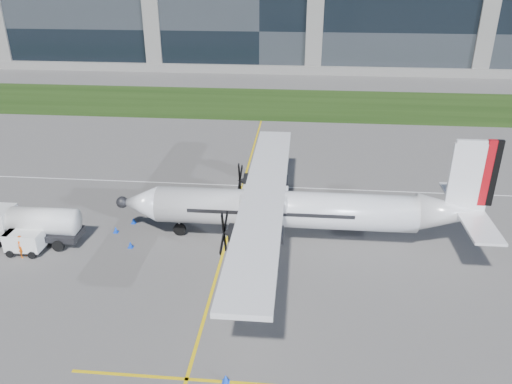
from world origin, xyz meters
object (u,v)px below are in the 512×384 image
Objects in this scene: safety_cone_fwd at (116,230)px; safety_cone_nose_port at (130,244)px; baggage_tug at (25,242)px; safety_cone_portwing at (226,379)px; fuel_tanker_truck at (25,225)px; turboprop_aircraft at (299,190)px; safety_cone_stbdwing at (280,166)px; safety_cone_nose_stbd at (133,221)px; ground_crew_person at (22,245)px.

safety_cone_fwd is 1.00× the size of safety_cone_nose_port.
baggage_tug is 19.49m from safety_cone_portwing.
fuel_tanker_truck is at bearing 143.84° from safety_cone_portwing.
turboprop_aircraft reaches higher than safety_cone_stbdwing.
safety_cone_fwd is at bearing 131.84° from safety_cone_nose_port.
safety_cone_fwd and safety_cone_stbdwing have the same top height.
safety_cone_stbdwing is (11.10, 12.82, 0.00)m from safety_cone_nose_stbd.
safety_cone_portwing is at bearing -53.90° from safety_cone_nose_port.
ground_crew_person is at bearing -78.17° from baggage_tug.
safety_cone_nose_port is (7.95, -0.11, -1.16)m from fuel_tanker_truck.
turboprop_aircraft is at bearing 77.14° from safety_cone_portwing.
safety_cone_nose_stbd and safety_cone_fwd have the same top height.
fuel_tanker_truck is at bearing 114.57° from baggage_tug.
fuel_tanker_truck reaches higher than baggage_tug.
fuel_tanker_truck is at bearing 179.18° from safety_cone_nose_port.
baggage_tug is at bearing -134.35° from safety_cone_stbdwing.
safety_cone_stbdwing is 28.71m from safety_cone_portwing.
baggage_tug is 7.43m from safety_cone_nose_port.
fuel_tanker_truck is 8.04m from safety_cone_nose_port.
fuel_tanker_truck reaches higher than safety_cone_nose_port.
baggage_tug reaches higher than safety_cone_nose_port.
safety_cone_fwd is (5.42, 3.43, -0.57)m from baggage_tug.
safety_cone_nose_port is at bearing -169.88° from turboprop_aircraft.
safety_cone_nose_stbd is at bearing 60.24° from safety_cone_fwd.
safety_cone_fwd is 17.88m from safety_cone_portwing.
safety_cone_stbdwing and safety_cone_nose_port have the same top height.
turboprop_aircraft is 55.97× the size of safety_cone_nose_stbd.
fuel_tanker_truck reaches higher than safety_cone_stbdwing.
safety_cone_stbdwing is at bearing 58.36° from safety_cone_nose_port.
safety_cone_fwd and safety_cone_nose_port have the same top height.
turboprop_aircraft is 10.25× the size of baggage_tug.
safety_cone_nose_stbd is 16.96m from safety_cone_stbdwing.
baggage_tug reaches higher than safety_cone_fwd.
safety_cone_nose_stbd is 1.00× the size of safety_cone_stbdwing.
baggage_tug is (0.67, -1.47, -0.59)m from fuel_tanker_truck.
safety_cone_portwing is at bearing -53.00° from safety_cone_fwd.
safety_cone_nose_port is (7.16, 1.95, -0.72)m from ground_crew_person.
fuel_tanker_truck is 2.26m from ground_crew_person.
safety_cone_portwing is at bearing -36.16° from fuel_tanker_truck.
safety_cone_nose_stbd and safety_cone_portwing have the same top height.
safety_cone_nose_stbd is 1.00× the size of safety_cone_nose_port.
safety_cone_stbdwing is at bearing 87.51° from safety_cone_portwing.
turboprop_aircraft is 55.97× the size of safety_cone_fwd.
ground_crew_person is 6.69m from safety_cone_fwd.
ground_crew_person is 3.88× the size of safety_cone_fwd.
turboprop_aircraft is 13.00m from safety_cone_nose_port.
turboprop_aircraft reaches higher than safety_cone_portwing.
turboprop_aircraft is 55.97× the size of safety_cone_stbdwing.
safety_cone_nose_stbd is (6.20, 5.60, -0.72)m from ground_crew_person.
ground_crew_person is at bearing -137.91° from safety_cone_nose_stbd.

